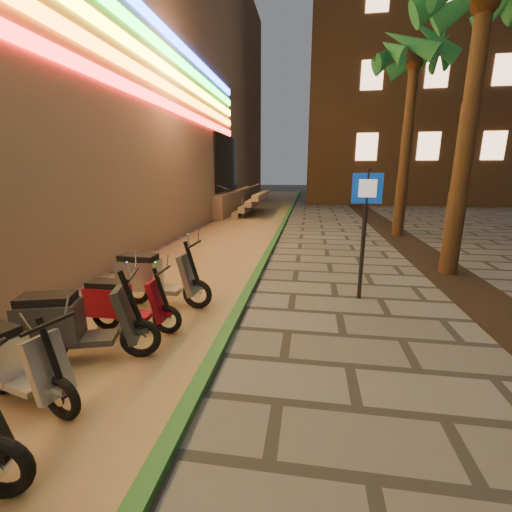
% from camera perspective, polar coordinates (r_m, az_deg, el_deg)
% --- Properties ---
extents(parking_strip, '(3.40, 60.00, 0.01)m').
position_cam_1_polar(parking_strip, '(12.09, -5.01, 2.54)').
color(parking_strip, '#8C7251').
rests_on(parking_strip, ground).
extents(green_curb, '(0.18, 60.00, 0.10)m').
position_cam_1_polar(green_curb, '(11.80, 3.04, 2.51)').
color(green_curb, '#225B26').
rests_on(green_curb, ground).
extents(planting_strip, '(1.20, 40.00, 0.02)m').
position_cam_1_polar(planting_strip, '(7.69, 34.27, -6.61)').
color(planting_strip, black).
rests_on(planting_strip, ground).
extents(apartment_block, '(18.00, 16.06, 25.00)m').
position_cam_1_polar(apartment_block, '(36.07, 25.93, 29.01)').
color(apartment_block, brown).
rests_on(apartment_block, ground).
extents(palm_c, '(2.97, 3.02, 6.91)m').
position_cam_1_polar(palm_c, '(9.72, 33.95, 31.90)').
color(palm_c, '#472D19').
rests_on(palm_c, ground).
extents(palm_d, '(2.97, 3.02, 7.16)m').
position_cam_1_polar(palm_d, '(14.36, 24.90, 27.13)').
color(palm_d, '#472D19').
rests_on(palm_d, ground).
extents(pedestrian_sign, '(0.54, 0.10, 2.44)m').
position_cam_1_polar(pedestrian_sign, '(6.59, 17.72, 6.20)').
color(pedestrian_sign, black).
rests_on(pedestrian_sign, ground).
extents(scooter_6, '(1.51, 0.74, 1.07)m').
position_cam_1_polar(scooter_6, '(4.53, -35.69, -14.09)').
color(scooter_6, black).
rests_on(scooter_6, ground).
extents(scooter_7, '(1.70, 0.89, 1.20)m').
position_cam_1_polar(scooter_7, '(4.97, -28.26, -9.96)').
color(scooter_7, black).
rests_on(scooter_7, ground).
extents(scooter_8, '(1.46, 0.51, 1.03)m').
position_cam_1_polar(scooter_8, '(5.61, -21.37, -7.34)').
color(scooter_8, black).
rests_on(scooter_8, ground).
extents(scooter_9, '(1.74, 0.61, 1.23)m').
position_cam_1_polar(scooter_9, '(6.44, -16.76, -3.43)').
color(scooter_9, black).
rests_on(scooter_9, ground).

